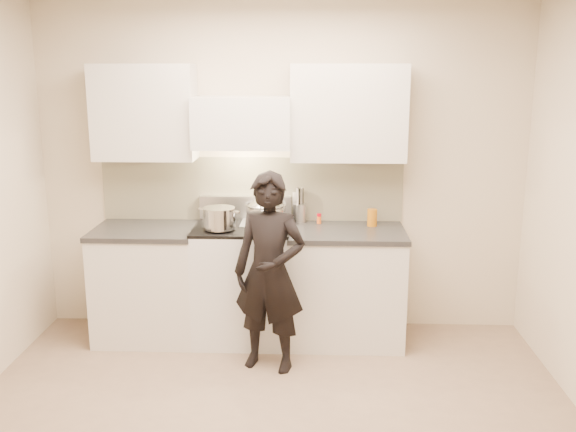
{
  "coord_description": "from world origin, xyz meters",
  "views": [
    {
      "loc": [
        0.26,
        -3.49,
        2.19
      ],
      "look_at": [
        0.08,
        1.05,
        1.12
      ],
      "focal_mm": 40.0,
      "sensor_mm": 36.0,
      "label": 1
    }
  ],
  "objects_px": {
    "utensil_crock": "(300,212)",
    "counter_right": "(346,285)",
    "person": "(270,273)",
    "stove": "(243,282)",
    "wok": "(266,209)"
  },
  "relations": [
    {
      "from": "utensil_crock",
      "to": "person",
      "type": "xyz_separation_m",
      "value": [
        -0.2,
        -0.77,
        -0.28
      ]
    },
    {
      "from": "utensil_crock",
      "to": "counter_right",
      "type": "bearing_deg",
      "value": -32.89
    },
    {
      "from": "utensil_crock",
      "to": "person",
      "type": "distance_m",
      "value": 0.84
    },
    {
      "from": "counter_right",
      "to": "wok",
      "type": "bearing_deg",
      "value": 167.51
    },
    {
      "from": "utensil_crock",
      "to": "person",
      "type": "relative_size",
      "value": 0.2
    },
    {
      "from": "counter_right",
      "to": "utensil_crock",
      "type": "xyz_separation_m",
      "value": [
        -0.38,
        0.24,
        0.55
      ]
    },
    {
      "from": "stove",
      "to": "person",
      "type": "distance_m",
      "value": 0.64
    },
    {
      "from": "wok",
      "to": "person",
      "type": "xyz_separation_m",
      "value": [
        0.07,
        -0.67,
        -0.32
      ]
    },
    {
      "from": "utensil_crock",
      "to": "stove",
      "type": "bearing_deg",
      "value": -151.48
    },
    {
      "from": "stove",
      "to": "counter_right",
      "type": "distance_m",
      "value": 0.83
    },
    {
      "from": "counter_right",
      "to": "person",
      "type": "relative_size",
      "value": 0.63
    },
    {
      "from": "counter_right",
      "to": "person",
      "type": "xyz_separation_m",
      "value": [
        -0.58,
        -0.53,
        0.27
      ]
    },
    {
      "from": "stove",
      "to": "counter_right",
      "type": "bearing_deg",
      "value": 0.0
    },
    {
      "from": "stove",
      "to": "counter_right",
      "type": "xyz_separation_m",
      "value": [
        0.83,
        0.0,
        -0.01
      ]
    },
    {
      "from": "wok",
      "to": "person",
      "type": "height_order",
      "value": "person"
    }
  ]
}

